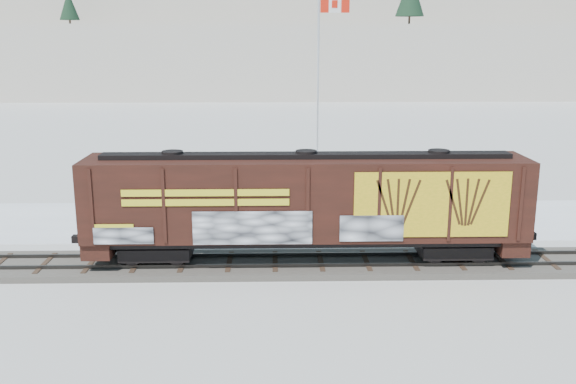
{
  "coord_description": "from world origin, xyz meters",
  "views": [
    {
      "loc": [
        -2.03,
        -26.59,
        9.78
      ],
      "look_at": [
        -1.37,
        3.0,
        2.69
      ],
      "focal_mm": 40.0,
      "sensor_mm": 36.0,
      "label": 1
    }
  ],
  "objects_px": {
    "hopper_railcar": "(306,201)",
    "car_silver": "(235,213)",
    "car_white": "(388,209)",
    "flagpole": "(319,123)",
    "car_dark": "(462,215)"
  },
  "relations": [
    {
      "from": "car_white",
      "to": "car_dark",
      "type": "relative_size",
      "value": 0.84
    },
    {
      "from": "flagpole",
      "to": "car_dark",
      "type": "relative_size",
      "value": 2.33
    },
    {
      "from": "flagpole",
      "to": "car_silver",
      "type": "distance_m",
      "value": 9.62
    },
    {
      "from": "hopper_railcar",
      "to": "car_silver",
      "type": "relative_size",
      "value": 3.74
    },
    {
      "from": "hopper_railcar",
      "to": "car_silver",
      "type": "xyz_separation_m",
      "value": [
        -3.42,
        5.77,
        -2.14
      ]
    },
    {
      "from": "hopper_railcar",
      "to": "car_white",
      "type": "xyz_separation_m",
      "value": [
        4.81,
        6.94,
        -2.25
      ]
    },
    {
      "from": "car_silver",
      "to": "car_white",
      "type": "height_order",
      "value": "car_silver"
    },
    {
      "from": "flagpole",
      "to": "car_silver",
      "type": "relative_size",
      "value": 2.49
    },
    {
      "from": "hopper_railcar",
      "to": "car_silver",
      "type": "distance_m",
      "value": 7.04
    },
    {
      "from": "car_silver",
      "to": "car_dark",
      "type": "bearing_deg",
      "value": -85.96
    },
    {
      "from": "flagpole",
      "to": "car_silver",
      "type": "bearing_deg",
      "value": -123.58
    },
    {
      "from": "flagpole",
      "to": "car_silver",
      "type": "xyz_separation_m",
      "value": [
        -4.88,
        -7.36,
        -3.8
      ]
    },
    {
      "from": "hopper_railcar",
      "to": "car_white",
      "type": "height_order",
      "value": "hopper_railcar"
    },
    {
      "from": "hopper_railcar",
      "to": "car_dark",
      "type": "relative_size",
      "value": 3.5
    },
    {
      "from": "car_silver",
      "to": "car_dark",
      "type": "height_order",
      "value": "car_silver"
    }
  ]
}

